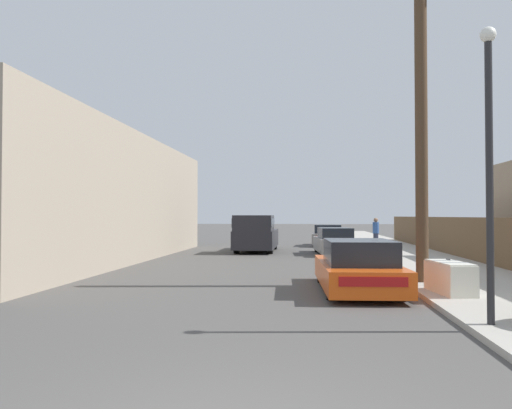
{
  "coord_description": "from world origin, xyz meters",
  "views": [
    {
      "loc": [
        0.56,
        -3.92,
        1.91
      ],
      "look_at": [
        -0.76,
        9.52,
        2.21
      ],
      "focal_mm": 35.0,
      "sensor_mm": 36.0,
      "label": 1
    }
  ],
  "objects_px": {
    "utility_pole": "(421,109)",
    "street_lamp": "(489,152)",
    "pedestrian": "(376,232)",
    "car_parked_far": "(328,236)",
    "pickup_truck": "(256,234)",
    "parked_sports_car_red": "(357,268)",
    "discarded_fridge": "(450,277)",
    "car_parked_mid": "(335,242)"
  },
  "relations": [
    {
      "from": "street_lamp",
      "to": "pedestrian",
      "type": "bearing_deg",
      "value": 87.39
    },
    {
      "from": "utility_pole",
      "to": "pedestrian",
      "type": "height_order",
      "value": "utility_pole"
    },
    {
      "from": "pedestrian",
      "to": "discarded_fridge",
      "type": "bearing_deg",
      "value": -92.16
    },
    {
      "from": "pickup_truck",
      "to": "pedestrian",
      "type": "xyz_separation_m",
      "value": [
        6.52,
        2.39,
        0.01
      ]
    },
    {
      "from": "parked_sports_car_red",
      "to": "street_lamp",
      "type": "distance_m",
      "value": 5.15
    },
    {
      "from": "pickup_truck",
      "to": "street_lamp",
      "type": "height_order",
      "value": "street_lamp"
    },
    {
      "from": "discarded_fridge",
      "to": "pickup_truck",
      "type": "xyz_separation_m",
      "value": [
        -5.9,
        14.13,
        0.48
      ]
    },
    {
      "from": "parked_sports_car_red",
      "to": "pickup_truck",
      "type": "height_order",
      "value": "pickup_truck"
    },
    {
      "from": "car_parked_far",
      "to": "utility_pole",
      "type": "xyz_separation_m",
      "value": [
        1.7,
        -17.88,
        4.19
      ]
    },
    {
      "from": "car_parked_far",
      "to": "pedestrian",
      "type": "distance_m",
      "value": 4.18
    },
    {
      "from": "parked_sports_car_red",
      "to": "car_parked_far",
      "type": "relative_size",
      "value": 1.11
    },
    {
      "from": "street_lamp",
      "to": "car_parked_mid",
      "type": "bearing_deg",
      "value": 95.52
    },
    {
      "from": "car_parked_far",
      "to": "pickup_truck",
      "type": "relative_size",
      "value": 0.81
    },
    {
      "from": "car_parked_far",
      "to": "car_parked_mid",
      "type": "bearing_deg",
      "value": -86.28
    },
    {
      "from": "parked_sports_car_red",
      "to": "street_lamp",
      "type": "height_order",
      "value": "street_lamp"
    },
    {
      "from": "utility_pole",
      "to": "street_lamp",
      "type": "xyz_separation_m",
      "value": [
        -0.12,
        -5.34,
        -1.85
      ]
    },
    {
      "from": "utility_pole",
      "to": "car_parked_far",
      "type": "bearing_deg",
      "value": 95.42
    },
    {
      "from": "car_parked_far",
      "to": "discarded_fridge",
      "type": "bearing_deg",
      "value": -80.86
    },
    {
      "from": "utility_pole",
      "to": "discarded_fridge",
      "type": "bearing_deg",
      "value": -85.32
    },
    {
      "from": "car_parked_mid",
      "to": "discarded_fridge",
      "type": "bearing_deg",
      "value": -85.83
    },
    {
      "from": "parked_sports_car_red",
      "to": "car_parked_far",
      "type": "distance_m",
      "value": 18.99
    },
    {
      "from": "parked_sports_car_red",
      "to": "pedestrian",
      "type": "distance_m",
      "value": 15.87
    },
    {
      "from": "utility_pole",
      "to": "street_lamp",
      "type": "relative_size",
      "value": 1.87
    },
    {
      "from": "pedestrian",
      "to": "pickup_truck",
      "type": "bearing_deg",
      "value": -159.84
    },
    {
      "from": "discarded_fridge",
      "to": "pedestrian",
      "type": "relative_size",
      "value": 1.0
    },
    {
      "from": "car_parked_mid",
      "to": "utility_pole",
      "type": "bearing_deg",
      "value": -85.2
    },
    {
      "from": "parked_sports_car_red",
      "to": "car_parked_far",
      "type": "height_order",
      "value": "car_parked_far"
    },
    {
      "from": "pickup_truck",
      "to": "utility_pole",
      "type": "relative_size",
      "value": 0.57
    },
    {
      "from": "parked_sports_car_red",
      "to": "car_parked_far",
      "type": "bearing_deg",
      "value": 87.13
    },
    {
      "from": "utility_pole",
      "to": "street_lamp",
      "type": "height_order",
      "value": "utility_pole"
    },
    {
      "from": "car_parked_far",
      "to": "utility_pole",
      "type": "relative_size",
      "value": 0.46
    },
    {
      "from": "car_parked_mid",
      "to": "car_parked_far",
      "type": "relative_size",
      "value": 1.05
    },
    {
      "from": "car_parked_mid",
      "to": "pedestrian",
      "type": "xyz_separation_m",
      "value": [
        2.49,
        3.5,
        0.35
      ]
    },
    {
      "from": "utility_pole",
      "to": "pedestrian",
      "type": "xyz_separation_m",
      "value": [
        0.78,
        14.54,
        -3.85
      ]
    },
    {
      "from": "discarded_fridge",
      "to": "street_lamp",
      "type": "relative_size",
      "value": 0.34
    },
    {
      "from": "pickup_truck",
      "to": "street_lamp",
      "type": "bearing_deg",
      "value": 107.95
    },
    {
      "from": "pickup_truck",
      "to": "utility_pole",
      "type": "bearing_deg",
      "value": 115.44
    },
    {
      "from": "pickup_truck",
      "to": "street_lamp",
      "type": "relative_size",
      "value": 1.07
    },
    {
      "from": "car_parked_mid",
      "to": "street_lamp",
      "type": "height_order",
      "value": "street_lamp"
    },
    {
      "from": "discarded_fridge",
      "to": "parked_sports_car_red",
      "type": "xyz_separation_m",
      "value": [
        -2.01,
        0.88,
        0.11
      ]
    },
    {
      "from": "parked_sports_car_red",
      "to": "car_parked_mid",
      "type": "distance_m",
      "value": 12.15
    },
    {
      "from": "pickup_truck",
      "to": "utility_pole",
      "type": "height_order",
      "value": "utility_pole"
    }
  ]
}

